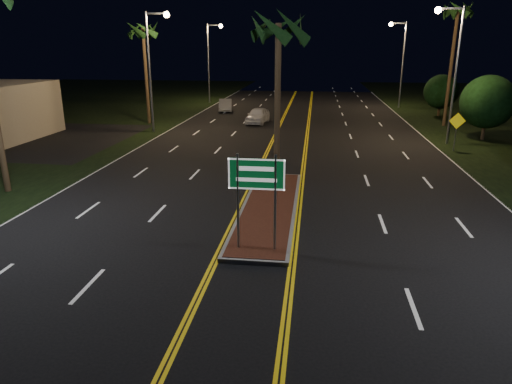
% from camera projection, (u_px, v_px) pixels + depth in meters
% --- Properties ---
extents(ground, '(120.00, 120.00, 0.00)m').
position_uv_depth(ground, '(244.00, 296.00, 12.47)').
color(ground, black).
rests_on(ground, ground).
extents(median_island, '(2.25, 10.25, 0.17)m').
position_uv_depth(median_island, '(269.00, 208.00, 19.05)').
color(median_island, gray).
rests_on(median_island, ground).
extents(highway_sign, '(1.80, 0.08, 3.20)m').
position_uv_depth(highway_sign, '(256.00, 183.00, 14.38)').
color(highway_sign, gray).
rests_on(highway_sign, ground).
extents(streetlight_left_mid, '(1.91, 0.44, 9.00)m').
position_uv_depth(streetlight_left_mid, '(154.00, 58.00, 34.70)').
color(streetlight_left_mid, gray).
rests_on(streetlight_left_mid, ground).
extents(streetlight_left_far, '(1.91, 0.44, 9.00)m').
position_uv_depth(streetlight_left_far, '(211.00, 54.00, 53.59)').
color(streetlight_left_far, gray).
rests_on(streetlight_left_far, ground).
extents(streetlight_right_mid, '(1.91, 0.44, 9.00)m').
position_uv_depth(streetlight_right_mid, '(451.00, 60.00, 30.24)').
color(streetlight_right_mid, gray).
rests_on(streetlight_right_mid, ground).
extents(streetlight_right_far, '(1.91, 0.44, 9.00)m').
position_uv_depth(streetlight_right_far, '(400.00, 55.00, 49.13)').
color(streetlight_right_far, gray).
rests_on(streetlight_right_far, ground).
extents(palm_median, '(2.40, 2.40, 8.30)m').
position_uv_depth(palm_median, '(278.00, 28.00, 20.17)').
color(palm_median, '#382819').
rests_on(palm_median, ground).
extents(palm_left_far, '(2.40, 2.40, 8.80)m').
position_uv_depth(palm_left_far, '(143.00, 31.00, 38.11)').
color(palm_left_far, '#382819').
rests_on(palm_left_far, ground).
extents(palm_right_far, '(2.40, 2.40, 10.30)m').
position_uv_depth(palm_right_far, '(458.00, 12.00, 36.46)').
color(palm_right_far, '#382819').
rests_on(palm_right_far, ground).
extents(shrub_mid, '(3.78, 3.78, 4.62)m').
position_uv_depth(shrub_mid, '(488.00, 102.00, 32.61)').
color(shrub_mid, '#382819').
rests_on(shrub_mid, ground).
extents(shrub_far, '(3.24, 3.24, 3.96)m').
position_uv_depth(shrub_far, '(441.00, 92.00, 44.09)').
color(shrub_far, '#382819').
rests_on(shrub_far, ground).
extents(car_near, '(2.56, 4.94, 1.58)m').
position_uv_depth(car_near, '(258.00, 114.00, 40.38)').
color(car_near, white).
rests_on(car_near, ground).
extents(car_far, '(2.56, 4.57, 1.44)m').
position_uv_depth(car_far, '(225.00, 104.00, 47.86)').
color(car_far, '#ADB2B7').
rests_on(car_far, ground).
extents(warning_sign, '(1.04, 0.09, 2.49)m').
position_uv_depth(warning_sign, '(457.00, 126.00, 29.30)').
color(warning_sign, gray).
rests_on(warning_sign, ground).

